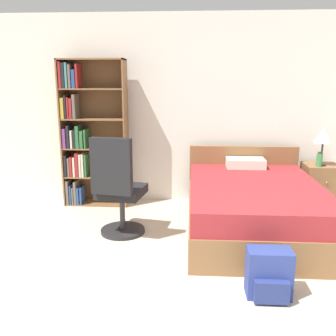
{
  "coord_description": "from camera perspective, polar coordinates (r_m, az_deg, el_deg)",
  "views": [
    {
      "loc": [
        -0.1,
        -2.06,
        1.71
      ],
      "look_at": [
        -0.35,
        1.98,
        0.76
      ],
      "focal_mm": 40.0,
      "sensor_mm": 36.0,
      "label": 1
    }
  ],
  "objects": [
    {
      "name": "wall_back",
      "position": [
        5.31,
        4.66,
        8.74
      ],
      "size": [
        9.0,
        0.06,
        2.6
      ],
      "color": "white",
      "rests_on": "ground_plane"
    },
    {
      "name": "bookshelf",
      "position": [
        5.26,
        -12.43,
        5.08
      ],
      "size": [
        0.88,
        0.32,
        1.99
      ],
      "color": "brown",
      "rests_on": "ground_plane"
    },
    {
      "name": "bed",
      "position": [
        4.46,
        12.81,
        -5.61
      ],
      "size": [
        1.48,
        2.1,
        0.83
      ],
      "color": "brown",
      "rests_on": "ground_plane"
    },
    {
      "name": "office_chair",
      "position": [
        4.15,
        -7.59,
        -3.43
      ],
      "size": [
        0.56,
        0.63,
        1.14
      ],
      "color": "#232326",
      "rests_on": "ground_plane"
    },
    {
      "name": "nightstand",
      "position": [
        5.46,
        22.13,
        -2.67
      ],
      "size": [
        0.44,
        0.45,
        0.62
      ],
      "color": "brown",
      "rests_on": "ground_plane"
    },
    {
      "name": "table_lamp",
      "position": [
        5.28,
        22.6,
        4.45
      ],
      "size": [
        0.24,
        0.24,
        0.49
      ],
      "color": "#333333",
      "rests_on": "nightstand"
    },
    {
      "name": "water_bottle",
      "position": [
        5.25,
        22.08,
        1.2
      ],
      "size": [
        0.08,
        0.08,
        0.19
      ],
      "color": "#3F8C4C",
      "rests_on": "nightstand"
    },
    {
      "name": "backpack_blue",
      "position": [
        3.23,
        15.15,
        -15.42
      ],
      "size": [
        0.35,
        0.28,
        0.4
      ],
      "color": "navy",
      "rests_on": "ground_plane"
    }
  ]
}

